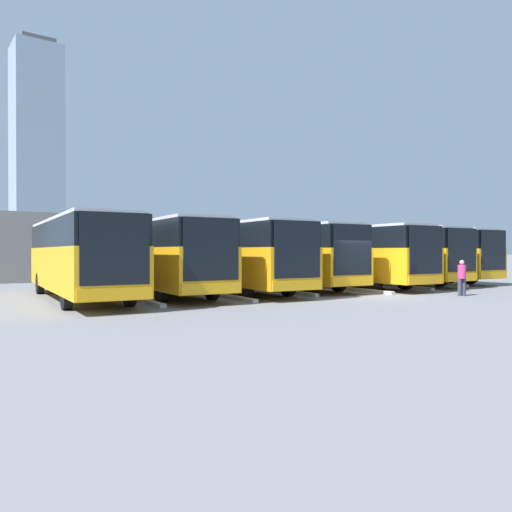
% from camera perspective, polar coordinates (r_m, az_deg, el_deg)
% --- Properties ---
extents(ground_plane, '(600.00, 600.00, 0.00)m').
position_cam_1_polar(ground_plane, '(22.78, 13.08, -4.55)').
color(ground_plane, slate).
extents(bus_0, '(3.59, 12.39, 3.35)m').
position_cam_1_polar(bus_0, '(35.19, 17.35, 0.26)').
color(bus_0, orange).
rests_on(bus_0, ground_plane).
extents(curb_divider_0, '(0.92, 7.31, 0.15)m').
position_cam_1_polar(curb_divider_0, '(32.70, 17.91, -2.90)').
color(curb_divider_0, '#B2B2AD').
rests_on(curb_divider_0, ground_plane).
extents(bus_1, '(3.59, 12.39, 3.35)m').
position_cam_1_polar(bus_1, '(32.12, 13.89, 0.25)').
color(bus_1, orange).
rests_on(bus_1, ground_plane).
extents(curb_divider_1, '(0.92, 7.31, 0.15)m').
position_cam_1_polar(curb_divider_1, '(29.62, 14.20, -3.24)').
color(curb_divider_1, '#B2B2AD').
rests_on(curb_divider_1, ground_plane).
extents(bus_2, '(3.59, 12.39, 3.35)m').
position_cam_1_polar(bus_2, '(29.12, 9.85, 0.23)').
color(bus_2, orange).
rests_on(bus_2, ground_plane).
extents(curb_divider_2, '(0.92, 7.31, 0.15)m').
position_cam_1_polar(curb_divider_2, '(26.62, 9.81, -3.65)').
color(curb_divider_2, '#B2B2AD').
rests_on(curb_divider_2, ground_plane).
extents(bus_3, '(3.59, 12.39, 3.35)m').
position_cam_1_polar(bus_3, '(27.57, 2.73, 0.23)').
color(bus_3, orange).
rests_on(bus_3, ground_plane).
extents(curb_divider_3, '(0.92, 7.31, 0.15)m').
position_cam_1_polar(curb_divider_3, '(25.09, 1.96, -3.90)').
color(curb_divider_3, '#B2B2AD').
rests_on(curb_divider_3, ground_plane).
extents(bus_4, '(3.59, 12.39, 3.35)m').
position_cam_1_polar(bus_4, '(25.02, -3.14, 0.20)').
color(bus_4, orange).
rests_on(bus_4, ground_plane).
extents(curb_divider_4, '(0.92, 7.31, 0.15)m').
position_cam_1_polar(curb_divider_4, '(22.60, -4.65, -4.38)').
color(curb_divider_4, '#B2B2AD').
rests_on(curb_divider_4, ground_plane).
extents(bus_5, '(3.59, 12.39, 3.35)m').
position_cam_1_polar(bus_5, '(23.69, -11.25, 0.17)').
color(bus_5, orange).
rests_on(bus_5, ground_plane).
extents(curb_divider_5, '(0.92, 7.31, 0.15)m').
position_cam_1_polar(curb_divider_5, '(21.40, -13.77, -4.67)').
color(curb_divider_5, '#B2B2AD').
rests_on(curb_divider_5, ground_plane).
extents(bus_6, '(3.59, 12.39, 3.35)m').
position_cam_1_polar(bus_6, '(22.10, -19.58, 0.13)').
color(bus_6, orange).
rests_on(bus_6, ground_plane).
extents(pedestrian, '(0.49, 0.49, 1.62)m').
position_cam_1_polar(pedestrian, '(24.33, 22.46, -2.20)').
color(pedestrian, '#38384C').
rests_on(pedestrian, ground_plane).
extents(station_building, '(25.16, 15.06, 4.57)m').
position_cam_1_polar(station_building, '(43.95, -12.49, 0.89)').
color(station_building, gray).
rests_on(station_building, ground_plane).
extents(office_tower, '(16.71, 16.71, 80.86)m').
position_cam_1_polar(office_tower, '(207.25, -23.79, 10.97)').
color(office_tower, '#93A8B7').
rests_on(office_tower, ground_plane).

